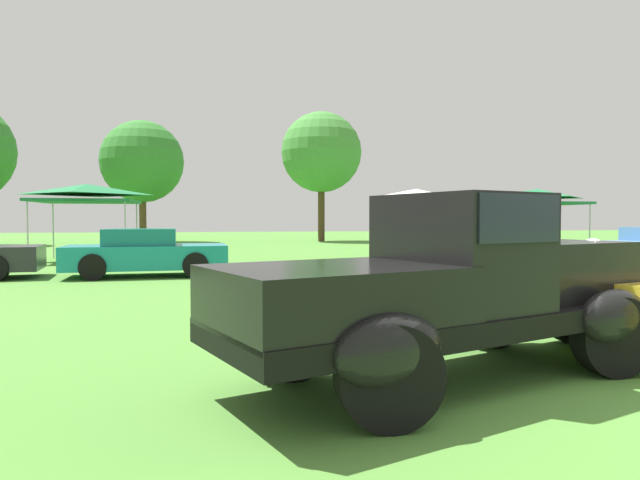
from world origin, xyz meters
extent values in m
plane|color=#4C8433|center=(0.00, 0.00, 0.00)|extent=(120.00, 120.00, 0.00)
cube|color=black|center=(-0.78, 0.23, 0.56)|extent=(4.63, 2.84, 0.20)
cube|color=black|center=(0.46, 0.68, 0.94)|extent=(1.90, 1.57, 0.60)
ellipsoid|color=silver|center=(1.25, 0.96, 0.92)|extent=(0.33, 0.54, 0.68)
cube|color=black|center=(-0.66, 0.27, 1.18)|extent=(1.45, 1.65, 1.04)
cube|color=black|center=(-0.66, 0.27, 1.48)|extent=(1.37, 1.65, 0.40)
cube|color=black|center=(-1.95, -0.18, 0.86)|extent=(2.28, 1.97, 0.48)
ellipsoid|color=black|center=(0.29, 1.38, 0.56)|extent=(0.99, 0.65, 0.52)
ellipsoid|color=black|center=(0.77, 0.02, 0.56)|extent=(0.99, 0.65, 0.52)
ellipsoid|color=black|center=(-2.19, 0.50, 0.56)|extent=(0.99, 0.65, 0.52)
ellipsoid|color=black|center=(-1.71, -0.86, 0.56)|extent=(0.99, 0.65, 0.52)
sphere|color=silver|center=(1.15, 1.39, 1.00)|extent=(0.18, 0.18, 0.18)
sphere|color=silver|center=(1.44, 0.56, 1.00)|extent=(0.18, 0.18, 0.18)
cylinder|color=black|center=(0.29, 1.38, 0.38)|extent=(0.76, 0.24, 0.76)
cylinder|color=black|center=(0.77, 0.02, 0.38)|extent=(0.76, 0.24, 0.76)
cylinder|color=black|center=(-2.19, 0.50, 0.38)|extent=(0.76, 0.24, 0.76)
cylinder|color=black|center=(-1.71, -0.86, 0.38)|extent=(0.76, 0.24, 0.76)
cylinder|color=black|center=(1.29, 1.37, 0.33)|extent=(0.66, 0.20, 0.66)
cube|color=teal|center=(-4.53, 10.45, 0.50)|extent=(4.08, 1.88, 0.60)
cube|color=#146A6E|center=(-4.69, 10.44, 1.00)|extent=(1.83, 1.53, 0.44)
cylinder|color=black|center=(-3.29, 9.74, 0.32)|extent=(0.64, 0.22, 0.64)
cylinder|color=black|center=(-5.69, 9.61, 0.32)|extent=(0.64, 0.22, 0.64)
cube|color=maroon|center=(3.92, 11.65, 0.50)|extent=(4.28, 2.55, 0.60)
cube|color=maroon|center=(3.76, 11.69, 1.00)|extent=(2.05, 1.81, 0.44)
cylinder|color=black|center=(4.91, 10.62, 0.32)|extent=(0.64, 0.22, 0.64)
cylinder|color=black|center=(2.57, 11.17, 0.32)|extent=(0.64, 0.22, 0.64)
cylinder|color=#B7B7BC|center=(-5.70, 17.98, 1.02)|extent=(0.05, 0.05, 2.05)
cylinder|color=#B7B7BC|center=(-5.70, 14.97, 1.02)|extent=(0.05, 0.05, 2.05)
cylinder|color=#B7B7BC|center=(-8.70, 17.98, 1.02)|extent=(0.05, 0.05, 2.05)
cylinder|color=#B7B7BC|center=(-8.70, 14.97, 1.02)|extent=(0.05, 0.05, 2.05)
cube|color=#1E703D|center=(-7.20, 16.48, 2.10)|extent=(3.34, 3.34, 0.10)
pyramid|color=#1E703D|center=(-7.20, 16.48, 2.52)|extent=(3.27, 3.27, 0.38)
cylinder|color=#B7B7BC|center=(6.70, 18.65, 1.02)|extent=(0.05, 0.05, 2.05)
cylinder|color=#B7B7BC|center=(6.70, 16.06, 1.02)|extent=(0.05, 0.05, 2.05)
cylinder|color=#B7B7BC|center=(4.12, 18.65, 1.02)|extent=(0.05, 0.05, 2.05)
cylinder|color=#B7B7BC|center=(4.12, 16.06, 1.02)|extent=(0.05, 0.05, 2.05)
cube|color=silver|center=(5.41, 17.36, 2.10)|extent=(2.87, 2.87, 0.10)
pyramid|color=silver|center=(5.41, 17.36, 2.52)|extent=(2.81, 2.81, 0.38)
cylinder|color=#B7B7BC|center=(11.67, 17.76, 1.02)|extent=(0.05, 0.05, 2.05)
cylinder|color=#B7B7BC|center=(11.67, 14.94, 1.02)|extent=(0.05, 0.05, 2.05)
cylinder|color=#B7B7BC|center=(8.84, 17.76, 1.02)|extent=(0.05, 0.05, 2.05)
cylinder|color=#B7B7BC|center=(8.84, 14.94, 1.02)|extent=(0.05, 0.05, 2.05)
cube|color=#1E703D|center=(10.25, 16.35, 2.10)|extent=(3.13, 3.13, 0.10)
pyramid|color=#1E703D|center=(10.25, 16.35, 2.52)|extent=(3.07, 3.07, 0.38)
cylinder|color=brown|center=(-7.11, 32.45, 1.84)|extent=(0.44, 0.44, 3.67)
sphere|color=#337A2D|center=(-7.11, 32.45, 5.09)|extent=(5.15, 5.15, 5.15)
cylinder|color=#47331E|center=(4.25, 31.59, 2.20)|extent=(0.44, 0.44, 4.39)
sphere|color=#428938|center=(4.25, 31.59, 5.84)|extent=(5.25, 5.25, 5.25)
camera|label=1|loc=(-2.92, -4.56, 1.48)|focal=31.51mm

